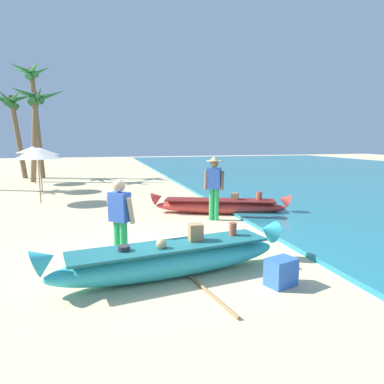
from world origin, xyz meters
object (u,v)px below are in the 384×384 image
at_px(boat_red_midground, 220,206).
at_px(person_tourist_customer, 120,217).
at_px(boat_cyan_foreground, 172,259).
at_px(palm_tree_far_behind, 36,106).
at_px(palm_tree_tall_inland, 33,88).
at_px(person_vendor_hatted, 214,183).
at_px(palm_tree_mid_cluster, 12,106).
at_px(paddle, 200,285).
at_px(cooler_box, 281,272).

height_order(boat_red_midground, person_tourist_customer, person_tourist_customer).
distance_m(boat_cyan_foreground, boat_red_midground, 5.07).
xyz_separation_m(person_tourist_customer, palm_tree_far_behind, (-3.44, 13.85, 3.11)).
distance_m(boat_red_midground, palm_tree_tall_inland, 15.01).
xyz_separation_m(boat_cyan_foreground, palm_tree_far_behind, (-4.22, 14.63, 3.68)).
xyz_separation_m(person_vendor_hatted, person_tourist_customer, (-2.74, -2.90, -0.17)).
distance_m(boat_red_midground, palm_tree_far_behind, 12.71).
relative_size(boat_red_midground, palm_tree_tall_inland, 0.63).
xyz_separation_m(palm_tree_mid_cluster, paddle, (6.14, -17.20, -4.09)).
bearing_deg(cooler_box, paddle, 149.30).
bearing_deg(person_tourist_customer, boat_cyan_foreground, -44.75).
bearing_deg(person_vendor_hatted, boat_cyan_foreground, -117.99).
height_order(boat_red_midground, person_vendor_hatted, person_vendor_hatted).
height_order(palm_tree_tall_inland, palm_tree_far_behind, palm_tree_tall_inland).
distance_m(person_tourist_customer, cooler_box, 2.91).
relative_size(palm_tree_far_behind, paddle, 2.84).
height_order(person_vendor_hatted, paddle, person_vendor_hatted).
relative_size(boat_red_midground, person_vendor_hatted, 2.29).
bearing_deg(person_vendor_hatted, boat_red_midground, 59.46).
bearing_deg(palm_tree_far_behind, palm_tree_tall_inland, 102.00).
bearing_deg(paddle, boat_cyan_foreground, 122.25).
relative_size(boat_red_midground, paddle, 2.35).
height_order(person_vendor_hatted, palm_tree_mid_cluster, palm_tree_mid_cluster).
bearing_deg(palm_tree_tall_inland, boat_red_midground, -60.02).
distance_m(boat_red_midground, palm_tree_mid_cluster, 15.22).
xyz_separation_m(boat_red_midground, paddle, (-2.08, -4.99, -0.22)).
distance_m(boat_red_midground, paddle, 5.41).
relative_size(person_vendor_hatted, person_tourist_customer, 1.16).
bearing_deg(boat_red_midground, paddle, -112.64).
height_order(person_tourist_customer, palm_tree_far_behind, palm_tree_far_behind).
distance_m(boat_cyan_foreground, palm_tree_mid_cluster, 18.06).
height_order(boat_cyan_foreground, person_tourist_customer, person_tourist_customer).
relative_size(person_tourist_customer, paddle, 0.89).
relative_size(boat_cyan_foreground, person_tourist_customer, 2.74).
height_order(palm_tree_mid_cluster, paddle, palm_tree_mid_cluster).
height_order(boat_red_midground, cooler_box, boat_red_midground).
bearing_deg(person_tourist_customer, boat_red_midground, 48.97).
bearing_deg(boat_cyan_foreground, palm_tree_far_behind, 106.10).
height_order(person_tourist_customer, paddle, person_tourist_customer).
distance_m(person_tourist_customer, palm_tree_far_behind, 14.61).
distance_m(boat_cyan_foreground, person_vendor_hatted, 4.24).
distance_m(palm_tree_tall_inland, cooler_box, 19.26).
bearing_deg(palm_tree_far_behind, person_tourist_customer, -76.07).
height_order(person_tourist_customer, palm_tree_tall_inland, palm_tree_tall_inland).
relative_size(palm_tree_tall_inland, palm_tree_far_behind, 1.32).
relative_size(person_vendor_hatted, cooler_box, 4.04).
bearing_deg(cooler_box, palm_tree_far_behind, 92.25).
relative_size(cooler_box, paddle, 0.25).
height_order(person_tourist_customer, cooler_box, person_tourist_customer).
height_order(palm_tree_far_behind, paddle, palm_tree_far_behind).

